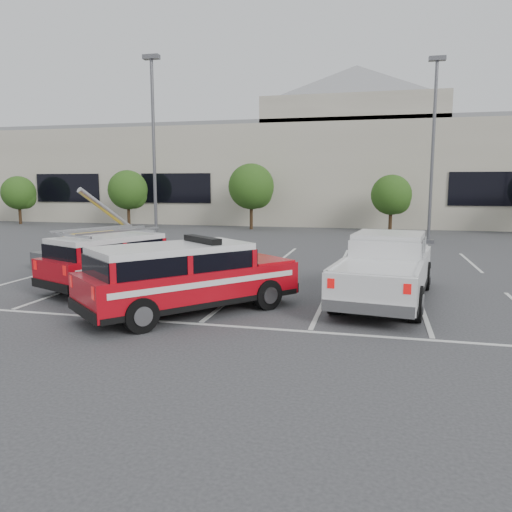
# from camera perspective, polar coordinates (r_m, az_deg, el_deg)

# --- Properties ---
(ground) EXTENTS (120.00, 120.00, 0.00)m
(ground) POSITION_cam_1_polar(r_m,az_deg,el_deg) (14.92, -2.75, -4.84)
(ground) COLOR #343436
(ground) RESTS_ON ground
(stall_markings) EXTENTS (23.00, 15.00, 0.01)m
(stall_markings) POSITION_cam_1_polar(r_m,az_deg,el_deg) (19.18, 1.06, -1.85)
(stall_markings) COLOR silver
(stall_markings) RESTS_ON ground
(convention_building) EXTENTS (60.00, 16.99, 13.20)m
(convention_building) POSITION_cam_1_polar(r_m,az_deg,el_deg) (45.98, 8.91, 9.87)
(convention_building) COLOR beige
(convention_building) RESTS_ON ground
(tree_far_left) EXTENTS (2.77, 2.77, 3.99)m
(tree_far_left) POSITION_cam_1_polar(r_m,az_deg,el_deg) (46.24, -25.36, 6.42)
(tree_far_left) COLOR #3F2B19
(tree_far_left) RESTS_ON ground
(tree_left) EXTENTS (3.07, 3.07, 4.42)m
(tree_left) POSITION_cam_1_polar(r_m,az_deg,el_deg) (40.71, -14.29, 7.18)
(tree_left) COLOR #3F2B19
(tree_left) RESTS_ON ground
(tree_mid_left) EXTENTS (3.37, 3.37, 4.85)m
(tree_mid_left) POSITION_cam_1_polar(r_m,az_deg,el_deg) (37.09, -0.40, 7.77)
(tree_mid_left) COLOR #3F2B19
(tree_mid_left) RESTS_ON ground
(tree_mid_right) EXTENTS (2.77, 2.77, 3.99)m
(tree_mid_right) POSITION_cam_1_polar(r_m,az_deg,el_deg) (36.00, 15.34, 6.60)
(tree_mid_right) COLOR #3F2B19
(tree_mid_right) RESTS_ON ground
(light_pole_left) EXTENTS (0.90, 0.60, 10.24)m
(light_pole_left) POSITION_cam_1_polar(r_m,az_deg,el_deg) (28.68, -11.59, 11.73)
(light_pole_left) COLOR #59595E
(light_pole_left) RESTS_ON ground
(light_pole_mid) EXTENTS (0.90, 0.60, 10.24)m
(light_pole_mid) POSITION_cam_1_polar(r_m,az_deg,el_deg) (30.12, 19.54, 11.26)
(light_pole_mid) COLOR #59595E
(light_pole_mid) RESTS_ON ground
(fire_chief_suv) EXTENTS (5.24, 5.65, 1.99)m
(fire_chief_suv) POSITION_cam_1_polar(r_m,az_deg,el_deg) (13.21, -7.88, -3.01)
(fire_chief_suv) COLOR #AD0813
(fire_chief_suv) RESTS_ON ground
(white_pickup) EXTENTS (3.02, 6.55, 1.94)m
(white_pickup) POSITION_cam_1_polar(r_m,az_deg,el_deg) (14.97, 14.59, -2.04)
(white_pickup) COLOR silver
(white_pickup) RESTS_ON ground
(ladder_suv) EXTENTS (3.79, 5.34, 1.96)m
(ladder_suv) POSITION_cam_1_polar(r_m,az_deg,el_deg) (16.90, -15.52, -0.87)
(ladder_suv) COLOR #AD0813
(ladder_suv) RESTS_ON ground
(utility_rig) EXTENTS (4.36, 4.15, 3.25)m
(utility_rig) POSITION_cam_1_polar(r_m,az_deg,el_deg) (20.85, -17.78, 0.35)
(utility_rig) COLOR #59595E
(utility_rig) RESTS_ON ground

